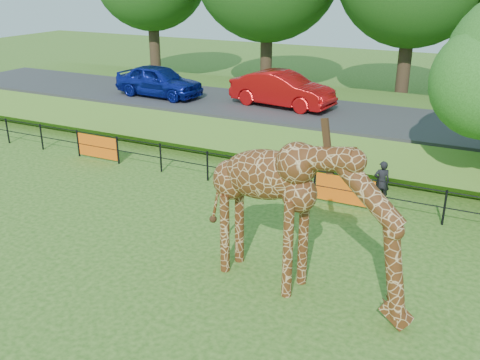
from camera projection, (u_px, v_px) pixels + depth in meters
The scene contains 8 objects.
ground at pixel (105, 315), 11.68m from camera, with size 90.00×90.00×0.00m, color #2A5715.
giraffe at pixel (303, 219), 11.87m from camera, with size 5.26×0.97×3.76m, color #562B11, non-canonical shape.
perimeter_fence at pixel (259, 175), 18.13m from camera, with size 28.07×0.10×1.10m, color black, non-canonical shape.
embankment at pixel (328, 121), 24.34m from camera, with size 40.00×9.00×1.30m, color #2A5715.
road at pixel (318, 113), 22.83m from camera, with size 40.00×5.00×0.12m, color #313134.
car_blue at pixel (159, 81), 25.30m from camera, with size 1.75×4.35×1.48m, color #13209B.
car_red at pixel (282, 89), 23.38m from camera, with size 1.62×4.63×1.53m, color red.
visitor at pixel (382, 182), 17.11m from camera, with size 0.52×0.34×1.41m, color black.
Camera 1 is at (7.05, -7.43, 7.00)m, focal length 40.00 mm.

